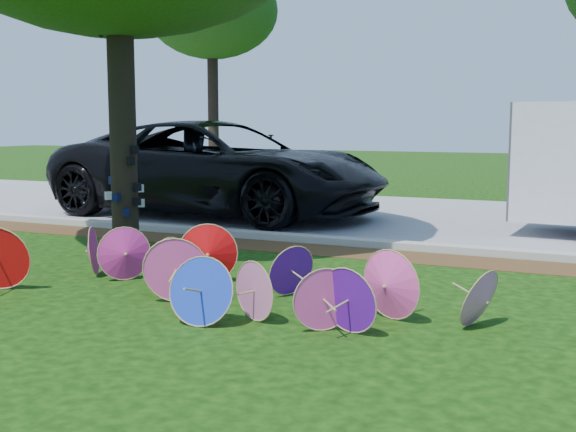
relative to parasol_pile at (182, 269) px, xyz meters
The scene contains 6 objects.
ground 0.87m from the parasol_pile, 67.52° to the right, with size 90.00×90.00×0.00m, color black.
mulch_strip 3.80m from the parasol_pile, 85.41° to the left, with size 90.00×1.00×0.01m, color #472D16.
curb 4.49m from the parasol_pile, 86.13° to the left, with size 90.00×0.30×0.12m, color #B7B5AD.
street 8.63m from the parasol_pile, 87.99° to the left, with size 90.00×8.00×0.01m, color gray.
parasol_pile is the anchor object (origin of this frame).
black_van 7.87m from the parasol_pile, 116.78° to the left, with size 3.54×7.68×2.14m, color black.
Camera 1 is at (4.32, -6.41, 2.10)m, focal length 45.00 mm.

